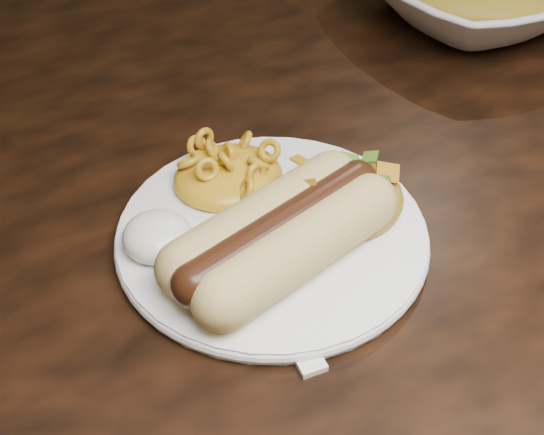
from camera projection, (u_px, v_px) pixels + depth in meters
name	position (u px, v px, depth m)	size (l,w,h in m)	color
table	(340.00, 253.00, 0.61)	(1.60, 0.90, 0.75)	black
plate	(272.00, 235.00, 0.48)	(0.20, 0.20, 0.01)	white
hotdog	(281.00, 233.00, 0.45)	(0.13, 0.10, 0.04)	#DAC66B
mac_and_cheese	(228.00, 165.00, 0.51)	(0.08, 0.07, 0.03)	gold
sour_cream	(156.00, 231.00, 0.46)	(0.04, 0.04, 0.03)	white
taco_salad	(342.00, 189.00, 0.49)	(0.08, 0.08, 0.04)	#D55D0D
fork	(279.00, 308.00, 0.44)	(0.02, 0.16, 0.00)	white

